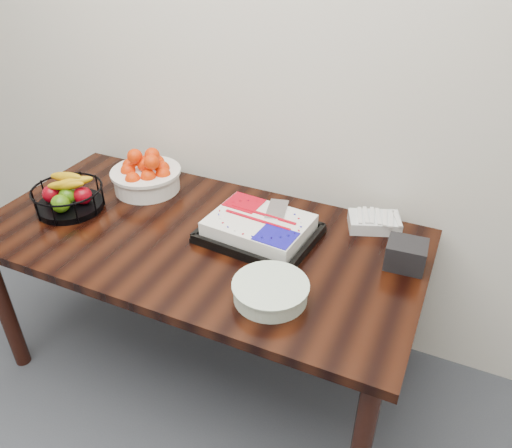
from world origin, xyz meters
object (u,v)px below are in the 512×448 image
at_px(tangerine_bowl, 146,172).
at_px(plate_stack, 270,291).
at_px(fruit_basket, 68,196).
at_px(napkin_box, 406,254).
at_px(table, 199,252).
at_px(cake_tray, 259,228).

bearing_deg(tangerine_bowl, plate_stack, -29.32).
relative_size(fruit_basket, napkin_box, 2.13).
distance_m(table, fruit_basket, 0.63).
relative_size(tangerine_bowl, fruit_basket, 1.06).
bearing_deg(fruit_basket, tangerine_bowl, 54.82).
distance_m(table, napkin_box, 0.82).
distance_m(tangerine_bowl, napkin_box, 1.21).
xyz_separation_m(fruit_basket, plate_stack, (1.03, -0.18, -0.03)).
bearing_deg(plate_stack, fruit_basket, 170.37).
distance_m(tangerine_bowl, fruit_basket, 0.35).
height_order(table, fruit_basket, fruit_basket).
xyz_separation_m(table, fruit_basket, (-0.61, -0.06, 0.15)).
height_order(tangerine_bowl, fruit_basket, tangerine_bowl).
bearing_deg(fruit_basket, table, 5.27).
height_order(tangerine_bowl, plate_stack, tangerine_bowl).
relative_size(plate_stack, napkin_box, 1.85).
distance_m(cake_tray, napkin_box, 0.57).
bearing_deg(cake_tray, plate_stack, -59.77).
height_order(cake_tray, napkin_box, napkin_box).
xyz_separation_m(plate_stack, napkin_box, (0.38, 0.37, 0.02)).
relative_size(cake_tray, plate_stack, 1.79).
relative_size(table, plate_stack, 6.85).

